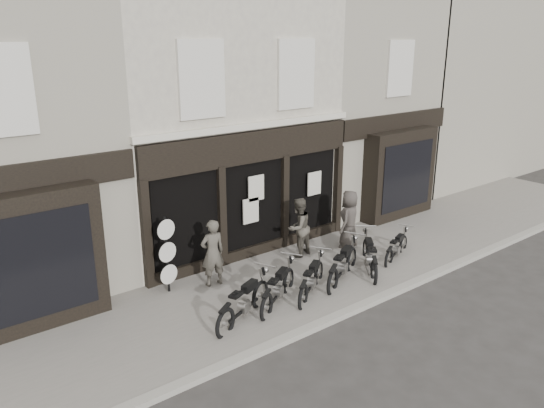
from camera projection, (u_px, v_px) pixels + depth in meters
ground_plane at (320, 293)px, 13.97m from camera, size 90.00×90.00×0.00m
pavement at (298, 279)px, 14.62m from camera, size 30.00×4.20×0.12m
kerb at (355, 309)px, 13.01m from camera, size 30.00×0.25×0.13m
central_building at (198, 113)px, 17.19m from camera, size 7.30×6.22×8.34m
neighbour_right at (338, 101)px, 20.91m from camera, size 5.60×6.73×8.34m
filler_right at (456, 87)px, 25.77m from camera, size 11.00×6.00×8.20m
motorcycle_0 at (244, 305)px, 12.44m from camera, size 2.16×1.20×1.10m
motorcycle_1 at (278, 291)px, 13.18m from camera, size 2.00×1.36×1.06m
motorcycle_2 at (311, 282)px, 13.67m from camera, size 1.90×1.36×1.02m
motorcycle_3 at (343, 267)px, 14.44m from camera, size 2.16×1.32×1.12m
motorcycle_4 at (370, 258)px, 15.05m from camera, size 1.65×1.90×1.09m
motorcycle_5 at (397, 249)px, 15.88m from camera, size 1.80×0.90×0.90m
man_left at (213, 253)px, 13.90m from camera, size 0.71×0.51×1.83m
man_centre at (298, 227)px, 15.80m from camera, size 0.99×0.84×1.80m
man_right at (349, 219)px, 16.43m from camera, size 1.06×0.91×1.84m
advert_sign_post at (167, 258)px, 13.51m from camera, size 0.53×0.34×2.18m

